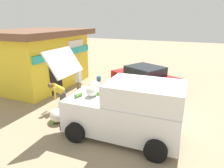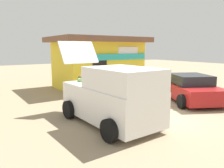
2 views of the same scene
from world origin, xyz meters
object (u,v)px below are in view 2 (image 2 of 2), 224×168
object	(u,v)px
customer_bending	(87,85)
unloaded_banana_pile	(75,101)
parked_sedan	(190,88)
delivery_van	(112,96)
paint_bucket	(149,88)
storefront_bar	(98,62)
vendor_standing	(114,79)

from	to	relation	value
customer_bending	unloaded_banana_pile	xyz separation A→B (m)	(-1.00, -0.69, -0.55)
parked_sedan	unloaded_banana_pile	bearing A→B (deg)	157.58
customer_bending	delivery_van	bearing A→B (deg)	-104.23
customer_bending	paint_bucket	size ratio (longest dim) A/B	4.11
storefront_bar	delivery_van	size ratio (longest dim) A/B	1.32
parked_sedan	customer_bending	xyz separation A→B (m)	(-4.19, 2.83, 0.17)
customer_bending	vendor_standing	bearing A→B (deg)	-2.94
storefront_bar	unloaded_banana_pile	size ratio (longest dim) A/B	5.90
delivery_van	vendor_standing	size ratio (longest dim) A/B	2.63
vendor_standing	delivery_van	bearing A→B (deg)	-125.12
storefront_bar	paint_bucket	size ratio (longest dim) A/B	19.17
delivery_van	unloaded_banana_pile	world-z (taller)	delivery_van
parked_sedan	customer_bending	world-z (taller)	parked_sedan
vendor_standing	storefront_bar	bearing A→B (deg)	74.10
delivery_van	parked_sedan	distance (m)	5.14
paint_bucket	parked_sedan	bearing A→B (deg)	-95.11
parked_sedan	customer_bending	size ratio (longest dim) A/B	3.41
customer_bending	paint_bucket	world-z (taller)	customer_bending
delivery_van	paint_bucket	distance (m)	6.64
delivery_van	customer_bending	world-z (taller)	delivery_van
paint_bucket	vendor_standing	bearing A→B (deg)	-172.71
delivery_van	unloaded_banana_pile	distance (m)	2.94
customer_bending	paint_bucket	bearing A→B (deg)	3.80
storefront_bar	delivery_van	xyz separation A→B (m)	(-3.34, -6.64, -0.72)
delivery_van	vendor_standing	world-z (taller)	delivery_van
storefront_bar	parked_sedan	size ratio (longest dim) A/B	1.37
delivery_van	customer_bending	distance (m)	3.65
delivery_van	vendor_standing	bearing A→B (deg)	54.88
vendor_standing	unloaded_banana_pile	distance (m)	2.71
delivery_van	paint_bucket	world-z (taller)	delivery_van
vendor_standing	paint_bucket	size ratio (longest dim) A/B	5.53
unloaded_banana_pile	parked_sedan	bearing A→B (deg)	-22.42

